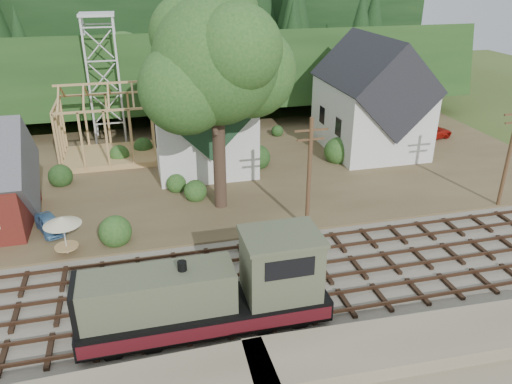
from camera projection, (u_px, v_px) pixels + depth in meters
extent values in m
plane|color=#384C1E|center=(218.00, 291.00, 27.69)|extent=(140.00, 140.00, 0.00)
cube|color=#726B5B|center=(218.00, 290.00, 27.66)|extent=(64.00, 11.00, 0.16)
cube|color=brown|center=(182.00, 170.00, 43.49)|extent=(64.00, 26.00, 0.30)
cube|color=#1E3F19|center=(161.00, 103.00, 64.70)|extent=(70.00, 28.96, 12.74)
cube|color=black|center=(154.00, 78.00, 78.80)|extent=(80.00, 20.00, 12.00)
cube|color=silver|center=(200.00, 125.00, 44.29)|extent=(8.00, 12.00, 6.40)
cube|color=#183622|center=(198.00, 89.00, 42.95)|extent=(8.40, 12.96, 8.40)
cube|color=silver|center=(208.00, 80.00, 36.83)|extent=(2.40, 2.40, 4.00)
cone|color=#183622|center=(206.00, 34.00, 35.45)|extent=(5.37, 5.37, 2.60)
cube|color=silver|center=(370.00, 116.00, 46.94)|extent=(8.00, 10.00, 6.40)
cube|color=black|center=(373.00, 82.00, 45.60)|extent=(8.40, 10.80, 8.40)
cube|color=tan|center=(111.00, 156.00, 45.52)|extent=(8.00, 6.00, 0.50)
cube|color=tan|center=(101.00, 83.00, 42.74)|extent=(8.00, 0.18, 0.18)
cube|color=silver|center=(89.00, 83.00, 46.86)|extent=(0.18, 0.18, 12.00)
cube|color=silver|center=(119.00, 82.00, 47.48)|extent=(0.18, 0.18, 12.00)
cube|color=silver|center=(90.00, 77.00, 49.33)|extent=(0.18, 0.18, 12.00)
cube|color=silver|center=(119.00, 76.00, 49.95)|extent=(0.18, 0.18, 12.00)
cube|color=silver|center=(96.00, 14.00, 45.90)|extent=(3.20, 3.20, 0.25)
cylinder|color=#38281E|center=(219.00, 155.00, 35.14)|extent=(0.90, 0.90, 8.00)
sphere|color=#234E1D|center=(216.00, 61.00, 32.43)|extent=(8.40, 8.40, 8.40)
sphere|color=#234E1D|center=(250.00, 72.00, 34.28)|extent=(6.40, 6.40, 6.40)
sphere|color=#234E1D|center=(185.00, 88.00, 31.86)|extent=(6.00, 6.00, 6.00)
cylinder|color=#4C331E|center=(309.00, 178.00, 32.14)|extent=(0.28, 0.28, 8.00)
cube|color=#4C331E|center=(311.00, 130.00, 30.80)|extent=(2.20, 0.12, 0.12)
cube|color=#4C331E|center=(311.00, 139.00, 31.06)|extent=(1.80, 0.12, 0.12)
cylinder|color=#4C331E|center=(508.00, 158.00, 35.45)|extent=(0.28, 0.28, 8.00)
cube|color=black|center=(207.00, 324.00, 24.66)|extent=(11.91, 2.48, 0.35)
cube|color=black|center=(206.00, 313.00, 24.36)|extent=(11.91, 2.88, 1.09)
cube|color=#535940|center=(158.00, 292.00, 23.22)|extent=(7.15, 2.28, 2.08)
cube|color=#535940|center=(281.00, 265.00, 24.30)|extent=(3.57, 2.78, 3.18)
cube|color=#535940|center=(282.00, 236.00, 23.62)|extent=(3.77, 2.98, 0.20)
cube|color=black|center=(290.00, 269.00, 22.77)|extent=(2.38, 0.06, 0.99)
cube|color=#4A0F15|center=(211.00, 332.00, 23.08)|extent=(11.91, 0.04, 0.69)
cube|color=#4A0F15|center=(202.00, 295.00, 25.65)|extent=(11.91, 0.04, 0.69)
cylinder|color=black|center=(182.00, 268.00, 23.00)|extent=(0.44, 0.44, 0.69)
imported|color=#5C95C6|center=(49.00, 224.00, 33.04)|extent=(2.47, 3.53, 1.12)
imported|color=#A8150D|center=(431.00, 132.00, 50.72)|extent=(5.07, 3.27, 1.30)
cylinder|color=silver|center=(65.00, 237.00, 30.34)|extent=(0.10, 0.10, 2.25)
cylinder|color=tan|center=(67.00, 246.00, 30.62)|extent=(1.43, 1.43, 0.08)
cone|color=beige|center=(62.00, 221.00, 29.87)|extent=(2.25, 2.25, 0.51)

